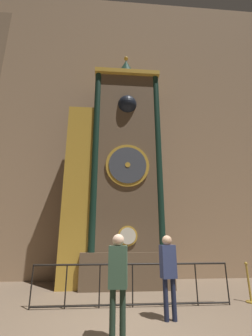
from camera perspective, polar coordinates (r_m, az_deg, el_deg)
ground_plane at (r=5.30m, az=1.47°, el=-36.51°), size 28.00×28.00×0.00m
cathedral_back_wall at (r=11.87m, az=-2.04°, el=13.09°), size 24.00×0.32×15.36m
clock_tower at (r=9.30m, az=-2.18°, el=-1.01°), size 4.06×1.84×10.17m
railing_fence at (r=6.70m, az=1.68°, el=-26.98°), size 5.26×0.05×1.06m
visitor_near at (r=4.60m, az=-2.06°, el=-25.36°), size 0.37×0.27×1.82m
visitor_far at (r=5.74m, az=10.67°, el=-23.48°), size 0.37×0.27×1.79m
stanchion_post at (r=7.95m, az=28.88°, el=-25.31°), size 0.28×0.28×1.05m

